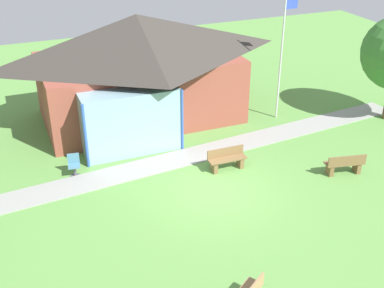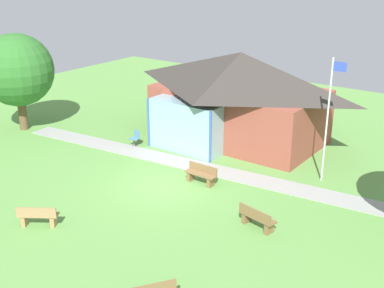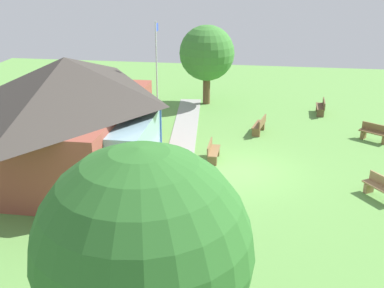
% 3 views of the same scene
% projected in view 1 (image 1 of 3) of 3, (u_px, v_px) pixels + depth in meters
% --- Properties ---
extents(ground_plane, '(44.00, 44.00, 0.00)m').
position_uv_depth(ground_plane, '(216.00, 191.00, 17.83)').
color(ground_plane, '#609947').
extents(pavilion, '(9.71, 6.87, 4.83)m').
position_uv_depth(pavilion, '(138.00, 67.00, 22.21)').
color(pavilion, brown).
rests_on(pavilion, ground_plane).
extents(footpath, '(21.62, 3.40, 0.03)m').
position_uv_depth(footpath, '(188.00, 157.00, 20.05)').
color(footpath, '#999993').
rests_on(footpath, ground_plane).
extents(flagpole, '(0.64, 0.08, 5.59)m').
position_uv_depth(flagpole, '(282.00, 54.00, 22.04)').
color(flagpole, silver).
rests_on(flagpole, ground_plane).
extents(bench_mid_right, '(1.56, 0.73, 0.84)m').
position_uv_depth(bench_mid_right, '(345.00, 165.00, 18.70)').
color(bench_mid_right, brown).
rests_on(bench_mid_right, ground_plane).
extents(bench_rear_near_path, '(1.51, 0.46, 0.84)m').
position_uv_depth(bench_rear_near_path, '(227.00, 160.00, 19.05)').
color(bench_rear_near_path, brown).
rests_on(bench_rear_near_path, ground_plane).
extents(patio_chair_west, '(0.50, 0.50, 0.86)m').
position_uv_depth(patio_chair_west, '(74.00, 166.00, 18.62)').
color(patio_chair_west, teal).
rests_on(patio_chair_west, ground_plane).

